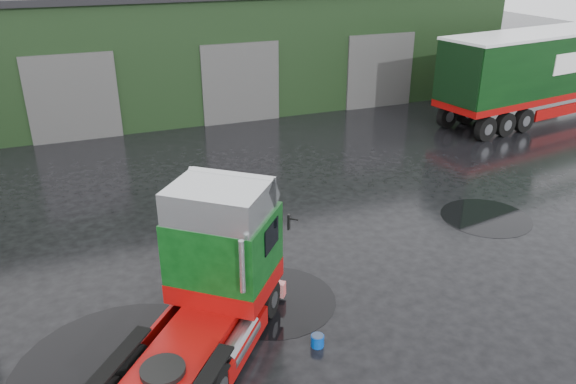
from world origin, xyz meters
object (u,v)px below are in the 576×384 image
at_px(warehouse, 210,42).
at_px(wash_bucket, 317,341).
at_px(hero_tractor, 193,290).
at_px(lorry_right, 548,74).
at_px(tree_back_b, 277,9).
at_px(tree_back_a, 57,3).

relative_size(warehouse, wash_bucket, 106.38).
xyz_separation_m(warehouse, hero_tractor, (-6.32, -23.00, -1.33)).
relative_size(lorry_right, tree_back_b, 2.30).
xyz_separation_m(lorry_right, tree_back_a, (-23.00, 21.00, 2.48)).
bearing_deg(hero_tractor, lorry_right, 68.69).
xyz_separation_m(lorry_right, tree_back_b, (-7.00, 21.00, 1.48)).
distance_m(hero_tractor, wash_bucket, 3.20).
xyz_separation_m(warehouse, wash_bucket, (-3.66, -23.56, -3.01)).
distance_m(hero_tractor, tree_back_b, 36.02).
height_order(hero_tractor, tree_back_b, tree_back_b).
bearing_deg(warehouse, wash_bucket, -98.82).
distance_m(warehouse, hero_tractor, 23.89).
bearing_deg(hero_tractor, wash_bucket, 27.47).
bearing_deg(wash_bucket, hero_tractor, 168.15).
height_order(warehouse, tree_back_b, tree_back_b).
bearing_deg(wash_bucket, warehouse, 81.18).
xyz_separation_m(warehouse, tree_back_a, (-8.00, 10.00, 1.59)).
height_order(lorry_right, tree_back_a, tree_back_a).
distance_m(wash_bucket, tree_back_b, 35.71).
bearing_deg(lorry_right, wash_bucket, -65.23).
distance_m(warehouse, wash_bucket, 24.03).
xyz_separation_m(hero_tractor, tree_back_a, (-1.68, 33.00, 2.92)).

